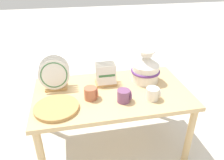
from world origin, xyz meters
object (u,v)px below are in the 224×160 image
at_px(dish_rack_square_plates, 106,76).
at_px(wicker_charger_stack, 57,108).
at_px(ceramic_vase, 146,68).
at_px(mug_plum_glaze, 124,96).
at_px(mug_cream_glaze, 153,94).
at_px(mug_terracotta_glaze, 91,93).
at_px(dish_rack_round_plates, 55,75).

relative_size(dish_rack_square_plates, wicker_charger_stack, 0.57).
bearing_deg(wicker_charger_stack, ceramic_vase, 19.79).
relative_size(wicker_charger_stack, mug_plum_glaze, 3.01).
height_order(dish_rack_square_plates, mug_plum_glaze, dish_rack_square_plates).
distance_m(mug_cream_glaze, mug_plum_glaze, 0.23).
bearing_deg(mug_terracotta_glaze, mug_plum_glaze, -19.63).
relative_size(ceramic_vase, mug_terracotta_glaze, 2.76).
xyz_separation_m(dish_rack_round_plates, wicker_charger_stack, (0.01, -0.31, -0.11)).
relative_size(wicker_charger_stack, mug_terracotta_glaze, 3.01).
height_order(ceramic_vase, mug_terracotta_glaze, ceramic_vase).
relative_size(dish_rack_square_plates, mug_terracotta_glaze, 1.73).
distance_m(ceramic_vase, mug_cream_glaze, 0.30).
relative_size(wicker_charger_stack, mug_cream_glaze, 3.01).
bearing_deg(mug_plum_glaze, wicker_charger_stack, -179.74).
distance_m(wicker_charger_stack, mug_terracotta_glaze, 0.28).
bearing_deg(dish_rack_round_plates, mug_cream_glaze, -23.37).
bearing_deg(ceramic_vase, dish_rack_square_plates, 176.79).
relative_size(mug_cream_glaze, mug_plum_glaze, 1.00).
xyz_separation_m(ceramic_vase, mug_plum_glaze, (-0.26, -0.28, -0.08)).
bearing_deg(mug_cream_glaze, wicker_charger_stack, 178.90).
bearing_deg(dish_rack_square_plates, mug_plum_glaze, -73.30).
distance_m(dish_rack_square_plates, wicker_charger_stack, 0.52).
relative_size(dish_rack_round_plates, mug_plum_glaze, 2.51).
bearing_deg(mug_terracotta_glaze, mug_cream_glaze, -12.39).
distance_m(dish_rack_square_plates, mug_plum_glaze, 0.31).
distance_m(mug_cream_glaze, mug_terracotta_glaze, 0.48).
xyz_separation_m(wicker_charger_stack, mug_cream_glaze, (0.73, -0.01, 0.04)).
height_order(ceramic_vase, dish_rack_square_plates, ceramic_vase).
bearing_deg(dish_rack_square_plates, dish_rack_round_plates, 178.75).
height_order(mug_cream_glaze, mug_plum_glaze, same).
bearing_deg(mug_terracotta_glaze, wicker_charger_stack, -161.48).
bearing_deg(mug_cream_glaze, dish_rack_square_plates, 135.31).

